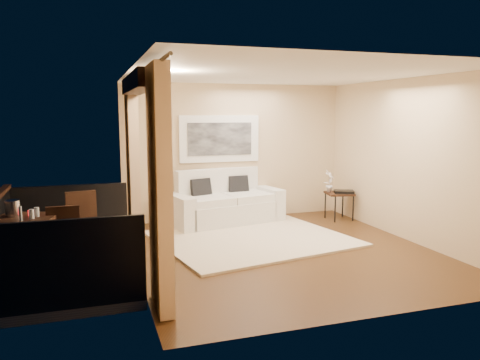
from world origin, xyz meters
TOP-DOWN VIEW (x-y plane):
  - floor at (0.00, 0.00)m, footprint 5.00×5.00m
  - room_shell at (-2.13, 0.00)m, footprint 5.00×6.40m
  - balcony at (-3.31, 0.00)m, footprint 1.81×2.60m
  - curtains at (-2.11, 0.00)m, footprint 0.16×4.80m
  - artwork at (-0.33, 2.46)m, footprint 1.62×0.07m
  - rug at (-0.25, 0.79)m, footprint 3.45×3.14m
  - sofa at (-0.35, 2.10)m, footprint 2.30×1.35m
  - side_table at (1.93, 1.67)m, footprint 0.59×0.59m
  - tray at (2.00, 1.62)m, footprint 0.46×0.41m
  - orchid at (1.77, 1.81)m, footprint 0.28×0.27m
  - bistro_table at (-3.62, -0.26)m, footprint 0.89×0.89m
  - balcony_chair_far at (-2.97, 0.70)m, footprint 0.50×0.51m
  - balcony_chair_near at (-3.16, -0.30)m, footprint 0.41×0.41m
  - ice_bucket at (-3.75, -0.13)m, footprint 0.18×0.18m
  - candle at (-3.55, -0.16)m, footprint 0.06×0.06m
  - vase at (-3.62, -0.46)m, footprint 0.04×0.04m
  - glass_a at (-3.51, -0.37)m, footprint 0.06×0.06m
  - glass_b at (-3.46, -0.27)m, footprint 0.06×0.06m

SIDE VIEW (x-z plane):
  - floor at x=0.00m, z-range 0.00..0.00m
  - rug at x=-0.25m, z-range 0.00..0.04m
  - balcony at x=-3.31m, z-range -0.41..0.76m
  - sofa at x=-0.35m, z-range -0.15..0.89m
  - side_table at x=1.93m, z-range 0.22..0.76m
  - balcony_chair_near at x=-3.16m, z-range 0.07..1.02m
  - tray at x=2.00m, z-range 0.55..0.60m
  - balcony_chair_far at x=-2.97m, z-range 0.08..1.08m
  - bistro_table at x=-3.62m, z-range 0.34..1.18m
  - orchid at x=1.77m, z-range 0.55..1.00m
  - candle at x=-3.55m, z-range 0.84..0.91m
  - glass_a at x=-3.51m, z-range 0.84..0.96m
  - glass_b at x=-3.46m, z-range 0.84..0.96m
  - vase at x=-3.62m, z-range 0.84..1.02m
  - ice_bucket at x=-3.75m, z-range 0.84..1.04m
  - curtains at x=-2.11m, z-range 0.02..2.66m
  - artwork at x=-0.33m, z-range 1.16..2.08m
  - room_shell at x=-2.13m, z-range 0.02..5.02m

